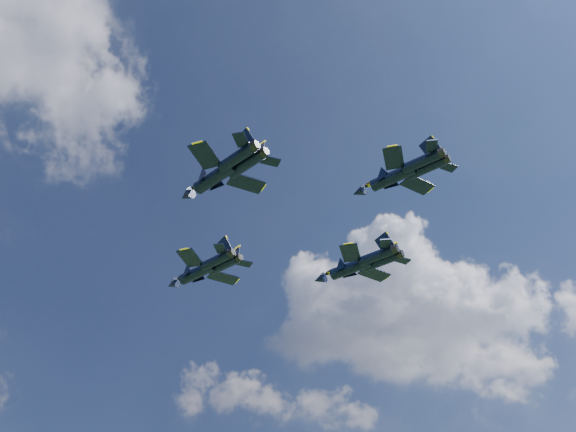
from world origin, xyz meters
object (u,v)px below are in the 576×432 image
(jet_lead, at_px, (195,273))
(jet_slot, at_px, (390,178))
(jet_left, at_px, (213,178))
(jet_right, at_px, (348,268))

(jet_lead, xyz_separation_m, jet_slot, (6.59, -33.76, -0.09))
(jet_lead, bearing_deg, jet_left, -129.04)
(jet_slot, bearing_deg, jet_lead, 86.41)
(jet_left, distance_m, jet_slot, 21.83)
(jet_left, bearing_deg, jet_lead, 54.32)
(jet_lead, xyz_separation_m, jet_left, (-10.27, -19.89, -0.04))
(jet_slot, bearing_deg, jet_right, 43.71)
(jet_left, relative_size, jet_slot, 1.10)
(jet_slot, bearing_deg, jet_left, 125.93)
(jet_right, bearing_deg, jet_slot, -136.88)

